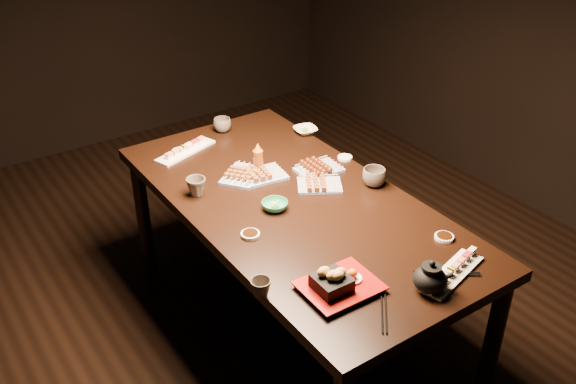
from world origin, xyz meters
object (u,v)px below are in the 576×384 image
object	(u,v)px
sushi_platter_far	(185,148)
teacup_near_left	(261,288)
dining_table	(294,269)
yakitori_plate_right	(320,182)
edamame_bowl_cream	(305,130)
tempura_tray	(340,278)
yakitori_plate_center	(262,172)
edamame_bowl_green	(275,206)
condiment_bottle	(258,158)
teacup_mid_right	(374,177)
yakitori_plate_left	(242,172)
teapot	(430,276)
teacup_far_right	(222,125)
sushi_platter_near	(452,271)
teacup_far_left	(196,187)

from	to	relation	value
sushi_platter_far	teacup_near_left	xyz separation A→B (m)	(-0.28, -1.14, 0.01)
dining_table	teacup_near_left	bearing A→B (deg)	-128.03
yakitori_plate_right	edamame_bowl_cream	xyz separation A→B (m)	(0.27, 0.49, -0.01)
sushi_platter_far	tempura_tray	xyz separation A→B (m)	(-0.03, -1.27, 0.03)
yakitori_plate_right	yakitori_plate_center	bearing A→B (deg)	159.59
dining_table	edamame_bowl_green	bearing A→B (deg)	-168.70
sushi_platter_far	edamame_bowl_green	bearing A→B (deg)	77.75
sushi_platter_far	teacup_near_left	size ratio (longest dim) A/B	4.51
teacup_near_left	condiment_bottle	xyz separation A→B (m)	(0.47, 0.77, 0.04)
edamame_bowl_cream	teacup_mid_right	xyz separation A→B (m)	(-0.06, -0.62, 0.03)
dining_table	edamame_bowl_cream	bearing A→B (deg)	57.63
yakitori_plate_left	tempura_tray	world-z (taller)	tempura_tray
edamame_bowl_cream	yakitori_plate_right	bearing A→B (deg)	-119.13
yakitori_plate_left	condiment_bottle	size ratio (longest dim) A/B	1.45
yakitori_plate_left	teapot	xyz separation A→B (m)	(0.13, -1.07, 0.03)
edamame_bowl_green	teacup_mid_right	xyz separation A→B (m)	(0.48, -0.08, 0.02)
yakitori_plate_right	teacup_far_right	world-z (taller)	teacup_far_right
dining_table	yakitori_plate_center	bearing A→B (deg)	98.66
dining_table	teacup_mid_right	size ratio (longest dim) A/B	16.97
teapot	yakitori_plate_center	bearing A→B (deg)	123.25
sushi_platter_far	yakitori_plate_center	distance (m)	0.46
sushi_platter_near	tempura_tray	distance (m)	0.43
tempura_tray	teacup_mid_right	distance (m)	0.76
yakitori_plate_left	edamame_bowl_green	distance (m)	0.32
yakitori_plate_right	edamame_bowl_cream	world-z (taller)	yakitori_plate_right
yakitori_plate_center	teacup_mid_right	world-z (taller)	teacup_mid_right
sushi_platter_near	yakitori_plate_right	distance (m)	0.79
teacup_mid_right	teacup_far_left	bearing A→B (deg)	151.61
tempura_tray	yakitori_plate_left	bearing A→B (deg)	82.64
edamame_bowl_green	teacup_near_left	world-z (taller)	teacup_near_left
yakitori_plate_left	teacup_far_right	world-z (taller)	teacup_far_right
dining_table	yakitori_plate_center	xyz separation A→B (m)	(-0.01, 0.26, 0.40)
edamame_bowl_cream	teapot	bearing A→B (deg)	-106.70
yakitori_plate_left	tempura_tray	xyz separation A→B (m)	(-0.13, -0.89, 0.02)
dining_table	tempura_tray	size ratio (longest dim) A/B	6.60
yakitori_plate_center	edamame_bowl_green	bearing A→B (deg)	-103.61
teacup_near_left	teacup_far_left	bearing A→B (deg)	79.87
sushi_platter_near	edamame_bowl_cream	distance (m)	1.30
yakitori_plate_right	teacup_near_left	xyz separation A→B (m)	(-0.62, -0.49, 0.01)
yakitori_plate_center	teacup_far_left	bearing A→B (deg)	-178.18
teacup_near_left	condiment_bottle	world-z (taller)	condiment_bottle
edamame_bowl_cream	teacup_near_left	world-z (taller)	teacup_near_left
yakitori_plate_center	teacup_far_right	bearing A→B (deg)	87.44
dining_table	teapot	xyz separation A→B (m)	(0.05, -0.76, 0.44)
edamame_bowl_green	tempura_tray	distance (m)	0.58
edamame_bowl_green	teapot	world-z (taller)	teapot
sushi_platter_far	teacup_far_left	size ratio (longest dim) A/B	3.84
sushi_platter_near	condiment_bottle	distance (m)	1.08
sushi_platter_near	teacup_far_right	world-z (taller)	teacup_far_right
yakitori_plate_right	tempura_tray	size ratio (longest dim) A/B	0.72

